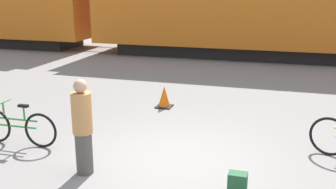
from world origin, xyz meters
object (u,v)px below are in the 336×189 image
at_px(traffic_cone, 164,97).
at_px(backpack, 237,184).
at_px(bicycle_green, 18,127).
at_px(person_in_tan, 83,127).

bearing_deg(traffic_cone, backpack, -58.92).
xyz_separation_m(bicycle_green, traffic_cone, (1.99, 3.21, -0.11)).
height_order(person_in_tan, backpack, person_in_tan).
bearing_deg(backpack, traffic_cone, 121.08).
bearing_deg(backpack, person_in_tan, -179.48).
height_order(bicycle_green, person_in_tan, person_in_tan).
xyz_separation_m(person_in_tan, traffic_cone, (0.16, 3.92, -0.55)).
bearing_deg(bicycle_green, traffic_cone, 58.26).
xyz_separation_m(bicycle_green, backpack, (4.34, -0.69, -0.20)).
distance_m(backpack, traffic_cone, 4.55).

